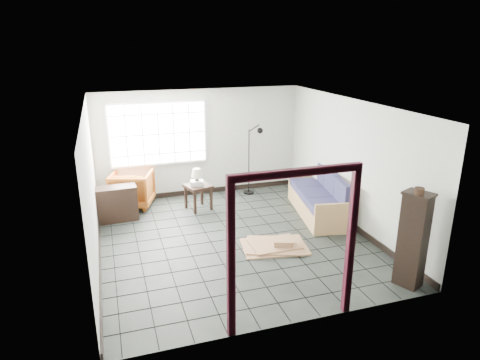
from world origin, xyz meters
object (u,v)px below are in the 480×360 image
object	(u,v)px
armchair	(132,187)
tall_shelf	(413,239)
futon_sofa	(321,199)
side_table	(198,189)

from	to	relation	value
armchair	tall_shelf	distance (m)	6.17
futon_sofa	armchair	size ratio (longest dim) A/B	2.50
tall_shelf	futon_sofa	bearing A→B (deg)	64.60
armchair	side_table	world-z (taller)	armchair
side_table	tall_shelf	bearing A→B (deg)	-59.36
side_table	tall_shelf	world-z (taller)	tall_shelf
tall_shelf	side_table	bearing A→B (deg)	96.52
armchair	side_table	xyz separation A→B (m)	(1.41, -0.67, 0.02)
side_table	futon_sofa	bearing A→B (deg)	-24.19
futon_sofa	tall_shelf	world-z (taller)	tall_shelf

